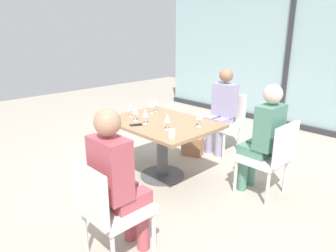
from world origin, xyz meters
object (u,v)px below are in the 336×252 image
(coffee_cup, at_px, (172,134))
(cell_phone_on_table, at_px, (136,125))
(wine_glass_5, at_px, (155,102))
(chair_front_right, at_px, (107,206))
(wine_glass_6, at_px, (167,118))
(handbag_1, at_px, (192,146))
(person_front_right, at_px, (118,177))
(chair_near_window, at_px, (226,119))
(wine_glass_0, at_px, (135,110))
(dining_table_main, at_px, (162,135))
(chair_far_right, at_px, (271,155))
(wine_glass_2, at_px, (145,113))
(person_far_right, at_px, (264,135))
(person_near_window, at_px, (222,107))
(wine_glass_1, at_px, (199,115))
(wine_glass_3, at_px, (152,104))
(wine_glass_4, at_px, (131,107))

(coffee_cup, relative_size, cell_phone_on_table, 0.62)
(wine_glass_5, bearing_deg, chair_front_right, -52.95)
(wine_glass_6, bearing_deg, handbag_1, 115.80)
(person_front_right, bearing_deg, cell_phone_on_table, 134.89)
(chair_front_right, relative_size, chair_near_window, 1.00)
(chair_front_right, distance_m, wine_glass_5, 2.01)
(handbag_1, bearing_deg, wine_glass_0, -112.27)
(chair_front_right, xyz_separation_m, chair_near_window, (-0.79, 2.64, 0.00))
(dining_table_main, distance_m, chair_far_right, 1.28)
(wine_glass_2, bearing_deg, chair_far_right, 30.64)
(wine_glass_0, relative_size, wine_glass_2, 1.00)
(person_far_right, relative_size, coffee_cup, 14.00)
(person_near_window, bearing_deg, wine_glass_1, -67.05)
(wine_glass_0, bearing_deg, wine_glass_5, 108.70)
(wine_glass_2, bearing_deg, wine_glass_6, 5.41)
(chair_near_window, xyz_separation_m, coffee_cup, (0.50, -1.65, 0.28))
(wine_glass_3, bearing_deg, wine_glass_5, 112.76)
(cell_phone_on_table, bearing_deg, chair_far_right, 60.42)
(chair_far_right, relative_size, person_near_window, 0.69)
(wine_glass_0, height_order, wine_glass_3, same)
(person_near_window, xyz_separation_m, wine_glass_2, (-0.06, -1.42, 0.16))
(handbag_1, bearing_deg, chair_near_window, 50.23)
(wine_glass_0, height_order, handbag_1, wine_glass_0)
(person_front_right, relative_size, cell_phone_on_table, 8.75)
(person_front_right, bearing_deg, wine_glass_0, 135.94)
(chair_front_right, relative_size, handbag_1, 2.90)
(person_front_right, distance_m, wine_glass_1, 1.43)
(coffee_cup, xyz_separation_m, handbag_1, (-0.69, 1.12, -0.64))
(chair_far_right, height_order, wine_glass_6, wine_glass_6)
(person_far_right, distance_m, wine_glass_5, 1.50)
(wine_glass_6, bearing_deg, cell_phone_on_table, -158.93)
(person_far_right, distance_m, coffee_cup, 1.03)
(person_far_right, distance_m, wine_glass_2, 1.35)
(dining_table_main, bearing_deg, person_far_right, 26.27)
(person_front_right, distance_m, person_far_right, 1.76)
(wine_glass_4, distance_m, coffee_cup, 0.95)
(wine_glass_1, xyz_separation_m, wine_glass_2, (-0.51, -0.37, 0.00))
(chair_front_right, xyz_separation_m, wine_glass_3, (-1.15, 1.48, 0.37))
(wine_glass_3, height_order, wine_glass_6, same)
(coffee_cup, bearing_deg, person_front_right, -71.80)
(wine_glass_5, bearing_deg, cell_phone_on_table, -62.31)
(cell_phone_on_table, bearing_deg, chair_front_right, -21.52)
(coffee_cup, bearing_deg, dining_table_main, 146.44)
(chair_near_window, bearing_deg, cell_phone_on_table, -93.58)
(wine_glass_1, relative_size, wine_glass_6, 1.00)
(wine_glass_0, distance_m, wine_glass_1, 0.79)
(chair_front_right, xyz_separation_m, person_far_right, (0.28, 1.84, 0.20))
(wine_glass_4, distance_m, wine_glass_6, 0.71)
(cell_phone_on_table, bearing_deg, wine_glass_1, 68.64)
(dining_table_main, bearing_deg, wine_glass_3, 156.62)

